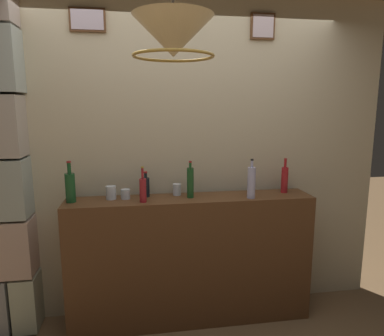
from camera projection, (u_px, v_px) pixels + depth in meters
panelled_rear_partition at (187, 139)px, 2.94m from camera, size 3.45×0.15×2.87m
stone_pillar at (1, 155)px, 2.61m from camera, size 0.39×0.31×2.80m
bar_shelf_unit at (191, 260)px, 2.87m from camera, size 1.98×0.33×1.07m
liquor_bottle_scotch at (285, 179)px, 2.92m from camera, size 0.06×0.06×0.29m
liquor_bottle_vermouth at (143, 189)px, 2.63m from camera, size 0.05×0.05×0.28m
liquor_bottle_tequila at (251, 182)px, 2.75m from camera, size 0.06×0.06×0.32m
liquor_bottle_bourbon at (146, 187)px, 2.80m from camera, size 0.06×0.06×0.21m
liquor_bottle_mezcal at (70, 187)px, 2.63m from camera, size 0.07×0.07×0.32m
liquor_bottle_gin at (190, 182)px, 2.76m from camera, size 0.05×0.05×0.30m
glass_tumbler_rocks at (111, 193)px, 2.73m from camera, size 0.08×0.08×0.10m
glass_tumbler_highball at (177, 189)px, 2.85m from camera, size 0.07×0.07×0.09m
glass_tumbler_shot at (125, 194)px, 2.74m from camera, size 0.07×0.07×0.08m
pendant_lamp at (173, 38)px, 1.77m from camera, size 0.43×0.43×0.59m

